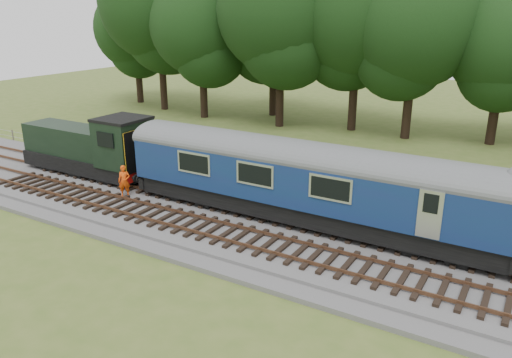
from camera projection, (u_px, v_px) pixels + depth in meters
The scene contains 9 objects.
ground at pixel (286, 239), 22.30m from camera, with size 120.00×120.00×0.00m, color #496123.
ballast at pixel (286, 235), 22.24m from camera, with size 70.00×7.00×0.35m, color #4C4C4F.
track_north at pixel (300, 219), 23.31m from camera, with size 67.20×2.40×0.21m.
track_south at pixel (268, 244), 20.86m from camera, with size 67.20×2.40×0.21m.
fence at pixel (325, 206), 25.96m from camera, with size 64.00×0.12×1.00m, color #6B6054, non-canonical shape.
tree_line at pixel (411, 137), 40.22m from camera, with size 70.00×8.00×18.00m, color black, non-canonical shape.
dmu_railcar at pixel (305, 176), 22.49m from camera, with size 18.05×2.86×3.88m.
shunter_loco at pixel (91, 148), 29.43m from camera, with size 8.91×2.60×3.38m.
worker at pixel (124, 181), 26.11m from camera, with size 0.62×0.41×1.70m, color #EE4A0C.
Camera 1 is at (9.20, -18.10, 9.69)m, focal length 35.00 mm.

